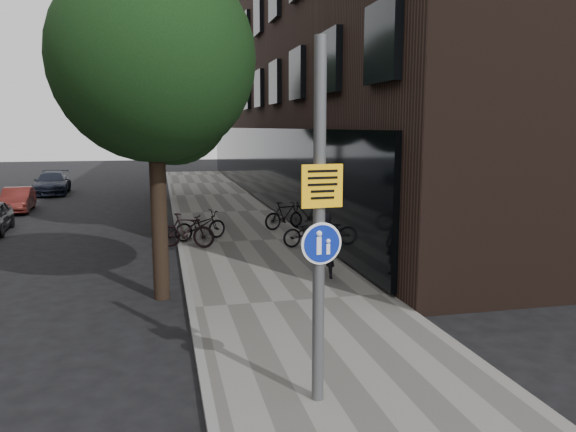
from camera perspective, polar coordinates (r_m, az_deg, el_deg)
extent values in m
plane|color=black|center=(9.40, 4.15, -15.31)|extent=(120.00, 120.00, 0.00)
cube|color=slate|center=(18.79, -4.04, -2.68)|extent=(4.50, 60.00, 0.12)
cube|color=slate|center=(18.58, -10.92, -2.94)|extent=(0.15, 60.00, 0.13)
cube|color=black|center=(32.54, 7.53, 18.04)|extent=(12.00, 40.00, 18.00)
cylinder|color=black|center=(12.88, -12.91, -1.35)|extent=(0.36, 0.36, 3.20)
sphere|color=black|center=(12.76, -13.52, 15.22)|extent=(4.40, 4.40, 4.40)
sphere|color=black|center=(13.49, -11.60, 10.68)|extent=(2.64, 2.64, 2.64)
cylinder|color=black|center=(21.30, -12.95, 2.70)|extent=(0.36, 0.36, 3.20)
sphere|color=black|center=(21.23, -13.31, 12.67)|extent=(5.00, 5.00, 5.00)
sphere|color=black|center=(21.99, -12.15, 9.96)|extent=(3.00, 3.00, 3.00)
cylinder|color=black|center=(30.27, -12.97, 4.52)|extent=(0.36, 0.36, 3.20)
sphere|color=black|center=(30.22, -13.22, 11.53)|extent=(5.00, 5.00, 5.00)
sphere|color=black|center=(30.99, -12.40, 9.63)|extent=(3.00, 3.00, 3.00)
cylinder|color=#595B5E|center=(7.46, 3.17, -1.03)|extent=(0.16, 0.16, 4.90)
cube|color=#F9B10D|center=(7.38, 3.21, 3.13)|extent=(0.57, 0.09, 0.57)
cylinder|color=navy|center=(7.50, 3.15, -2.67)|extent=(0.50, 0.07, 0.50)
cylinder|color=white|center=(7.50, 3.15, -2.67)|extent=(0.57, 0.07, 0.57)
imported|color=black|center=(13.99, 3.72, -3.01)|extent=(0.68, 0.52, 1.67)
imported|color=black|center=(17.83, 2.13, -1.57)|extent=(1.87, 0.95, 0.94)
imported|color=black|center=(20.74, -0.27, 0.07)|extent=(1.78, 0.96, 1.03)
imported|color=black|center=(19.02, -8.90, -0.95)|extent=(1.95, 1.28, 0.97)
imported|color=black|center=(17.87, -10.27, -1.45)|extent=(1.86, 1.14, 1.08)
imported|color=maroon|center=(28.59, -25.78, 1.49)|extent=(1.42, 3.46, 1.12)
imported|color=black|center=(35.40, -22.84, 3.11)|extent=(2.05, 4.53, 1.29)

